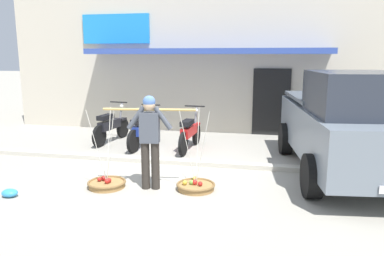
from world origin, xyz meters
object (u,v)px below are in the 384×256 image
at_px(fruit_basket_right_side, 107,183).
at_px(plastic_litter_bag, 10,193).
at_px(fruit_vendor, 150,136).
at_px(fruit_basket_left_side, 196,186).
at_px(motorcycle_second_in_row, 144,130).
at_px(motorcycle_third_in_row, 190,133).
at_px(parked_truck, 348,125).
at_px(motorcycle_nearest_shop, 111,126).

relative_size(fruit_basket_right_side, plastic_litter_bag, 5.19).
bearing_deg(fruit_vendor, fruit_basket_left_side, 7.30).
height_order(fruit_basket_left_side, fruit_basket_right_side, same).
relative_size(motorcycle_second_in_row, plastic_litter_bag, 6.49).
bearing_deg(motorcycle_third_in_row, fruit_basket_right_side, -106.94).
distance_m(motorcycle_second_in_row, parked_truck, 4.97).
bearing_deg(fruit_basket_left_side, fruit_basket_right_side, -172.73).
height_order(motorcycle_second_in_row, parked_truck, parked_truck).
height_order(fruit_basket_right_side, motorcycle_nearest_shop, fruit_basket_right_side).
relative_size(fruit_basket_right_side, motorcycle_nearest_shop, 0.80).
relative_size(fruit_basket_left_side, parked_truck, 0.30).
relative_size(motorcycle_nearest_shop, motorcycle_third_in_row, 1.00).
bearing_deg(plastic_litter_bag, fruit_basket_right_side, 28.96).
bearing_deg(motorcycle_third_in_row, parked_truck, -21.10).
height_order(fruit_basket_right_side, motorcycle_second_in_row, fruit_basket_right_side).
relative_size(motorcycle_nearest_shop, motorcycle_second_in_row, 1.00).
bearing_deg(fruit_vendor, plastic_litter_bag, -158.28).
bearing_deg(motorcycle_third_in_row, plastic_litter_bag, -121.66).
distance_m(fruit_vendor, motorcycle_nearest_shop, 4.01).
bearing_deg(parked_truck, fruit_basket_right_side, -159.43).
relative_size(motorcycle_nearest_shop, plastic_litter_bag, 6.48).
height_order(fruit_vendor, fruit_basket_left_side, fruit_vendor).
bearing_deg(fruit_basket_left_side, plastic_litter_bag, -161.92).
height_order(motorcycle_third_in_row, parked_truck, parked_truck).
xyz_separation_m(fruit_basket_left_side, motorcycle_second_in_row, (-1.95, 2.82, 0.38)).
distance_m(fruit_basket_left_side, plastic_litter_bag, 3.20).
distance_m(parked_truck, plastic_litter_bag, 6.40).
xyz_separation_m(motorcycle_nearest_shop, motorcycle_third_in_row, (2.32, -0.39, 0.00)).
distance_m(fruit_vendor, fruit_basket_left_side, 1.22).
distance_m(fruit_basket_left_side, motorcycle_second_in_row, 3.45).
relative_size(motorcycle_second_in_row, motorcycle_third_in_row, 1.00).
xyz_separation_m(motorcycle_second_in_row, parked_truck, (4.74, -1.37, 0.58)).
height_order(parked_truck, plastic_litter_bag, parked_truck).
height_order(fruit_vendor, parked_truck, parked_truck).
bearing_deg(fruit_basket_left_side, motorcycle_nearest_shop, 133.54).
bearing_deg(fruit_basket_right_side, fruit_vendor, 7.25).
distance_m(fruit_basket_right_side, motorcycle_nearest_shop, 3.70).
bearing_deg(parked_truck, fruit_vendor, -156.67).
height_order(fruit_basket_left_side, motorcycle_third_in_row, fruit_basket_left_side).
distance_m(fruit_basket_left_side, motorcycle_nearest_shop, 4.42).
bearing_deg(fruit_vendor, motorcycle_second_in_row, 111.32).
height_order(fruit_vendor, fruit_basket_right_side, fruit_vendor).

